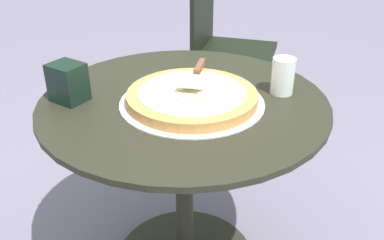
{
  "coord_description": "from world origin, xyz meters",
  "views": [
    {
      "loc": [
        1.08,
        -0.46,
        1.26
      ],
      "look_at": [
        0.04,
        0.01,
        0.63
      ],
      "focal_mm": 39.71,
      "sensor_mm": 36.0,
      "label": 1
    }
  ],
  "objects": [
    {
      "name": "pizza_on_tray",
      "position": [
        0.04,
        0.01,
        0.71
      ],
      "size": [
        0.44,
        0.44,
        0.06
      ],
      "color": "silver",
      "rests_on": "patio_table"
    },
    {
      "name": "pizza_server",
      "position": [
        -0.03,
        0.06,
        0.75
      ],
      "size": [
        0.2,
        0.16,
        0.02
      ],
      "color": "silver",
      "rests_on": "pizza_on_tray"
    },
    {
      "name": "napkin_dispenser",
      "position": [
        -0.13,
        -0.32,
        0.75
      ],
      "size": [
        0.13,
        0.12,
        0.12
      ],
      "primitive_type": "cube",
      "rotation": [
        0.0,
        0.0,
        0.56
      ],
      "color": "black",
      "rests_on": "patio_table"
    },
    {
      "name": "drinking_cup",
      "position": [
        0.09,
        0.3,
        0.75
      ],
      "size": [
        0.07,
        0.07,
        0.11
      ],
      "primitive_type": "cylinder",
      "color": "white",
      "rests_on": "patio_table"
    },
    {
      "name": "patio_chair_near",
      "position": [
        -0.92,
        0.63,
        0.54
      ],
      "size": [
        0.58,
        0.58,
        0.93
      ],
      "color": "black",
      "rests_on": "ground"
    },
    {
      "name": "patio_table",
      "position": [
        0.0,
        0.0,
        0.49
      ],
      "size": [
        0.89,
        0.89,
        0.69
      ],
      "color": "#28281C",
      "rests_on": "ground"
    }
  ]
}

